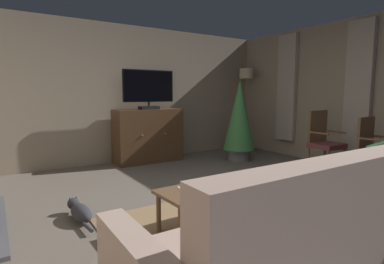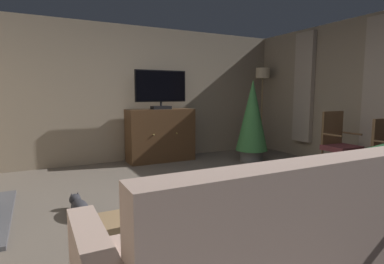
# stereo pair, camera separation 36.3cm
# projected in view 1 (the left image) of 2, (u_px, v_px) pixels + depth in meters

# --- Properties ---
(ground_plane) EXTENTS (6.71, 6.34, 0.04)m
(ground_plane) POSITION_uv_depth(u_px,v_px,m) (219.00, 206.00, 3.64)
(ground_plane) COLOR #665B51
(wall_back) EXTENTS (6.71, 0.10, 2.59)m
(wall_back) POSITION_uv_depth(u_px,v_px,m) (127.00, 94.00, 5.90)
(wall_back) COLOR gray
(wall_back) RESTS_ON ground_plane
(wall_right_with_window) EXTENTS (0.10, 6.34, 2.59)m
(wall_right_with_window) POSITION_uv_depth(u_px,v_px,m) (365.00, 94.00, 5.15)
(wall_right_with_window) COLOR gray
(wall_right_with_window) RESTS_ON ground_plane
(curtain_panel_near) EXTENTS (0.10, 0.44, 2.18)m
(curtain_panel_near) POSITION_uv_depth(u_px,v_px,m) (359.00, 86.00, 5.13)
(curtain_panel_near) COLOR #B2A393
(curtain_panel_far) EXTENTS (0.10, 0.44, 2.18)m
(curtain_panel_far) POSITION_uv_depth(u_px,v_px,m) (287.00, 88.00, 6.37)
(curtain_panel_far) COLOR #B2A393
(rug_central) EXTENTS (2.18, 1.69, 0.01)m
(rug_central) POSITION_uv_depth(u_px,v_px,m) (222.00, 224.00, 3.06)
(rug_central) COLOR #8E704C
(rug_central) RESTS_ON ground_plane
(tv_cabinet) EXTENTS (1.28, 0.51, 1.01)m
(tv_cabinet) POSITION_uv_depth(u_px,v_px,m) (148.00, 137.00, 5.87)
(tv_cabinet) COLOR #352315
(tv_cabinet) RESTS_ON ground_plane
(television) EXTENTS (1.01, 0.20, 0.73)m
(television) POSITION_uv_depth(u_px,v_px,m) (149.00, 89.00, 5.71)
(television) COLOR black
(television) RESTS_ON tv_cabinet
(coffee_table) EXTENTS (0.92, 0.51, 0.41)m
(coffee_table) POSITION_uv_depth(u_px,v_px,m) (205.00, 193.00, 2.93)
(coffee_table) COLOR brown
(coffee_table) RESTS_ON ground_plane
(tv_remote) EXTENTS (0.17, 0.07, 0.02)m
(tv_remote) POSITION_uv_depth(u_px,v_px,m) (213.00, 185.00, 2.96)
(tv_remote) COLOR black
(tv_remote) RESTS_ON coffee_table
(folded_newspaper) EXTENTS (0.34, 0.28, 0.01)m
(folded_newspaper) POSITION_uv_depth(u_px,v_px,m) (196.00, 188.00, 2.89)
(folded_newspaper) COLOR silver
(folded_newspaper) RESTS_ON coffee_table
(sofa_floral) EXTENTS (2.06, 0.88, 0.96)m
(sofa_floral) POSITION_uv_depth(u_px,v_px,m) (288.00, 253.00, 1.90)
(sofa_floral) COLOR #BC9E8E
(sofa_floral) RESTS_ON ground_plane
(side_chair_nearest_door) EXTENTS (0.47, 0.46, 0.96)m
(side_chair_nearest_door) POSITION_uv_depth(u_px,v_px,m) (375.00, 148.00, 4.43)
(side_chair_nearest_door) COLOR brown
(side_chair_nearest_door) RESTS_ON ground_plane
(side_chair_beside_plant) EXTENTS (0.50, 0.44, 1.02)m
(side_chair_beside_plant) POSITION_uv_depth(u_px,v_px,m) (324.00, 140.00, 5.11)
(side_chair_beside_plant) COLOR brown
(side_chair_beside_plant) RESTS_ON ground_plane
(potted_plant_leafy_by_curtain) EXTENTS (0.61, 0.61, 1.58)m
(potted_plant_leafy_by_curtain) POSITION_uv_depth(u_px,v_px,m) (239.00, 118.00, 5.95)
(potted_plant_leafy_by_curtain) COLOR slate
(potted_plant_leafy_by_curtain) RESTS_ON ground_plane
(cat) EXTENTS (0.21, 0.74, 0.19)m
(cat) POSITION_uv_depth(u_px,v_px,m) (80.00, 212.00, 3.17)
(cat) COLOR #2D2D33
(cat) RESTS_ON ground_plane
(floor_lamp) EXTENTS (0.34, 0.34, 1.87)m
(floor_lamp) POSITION_uv_depth(u_px,v_px,m) (246.00, 89.00, 6.99)
(floor_lamp) COLOR #4C4233
(floor_lamp) RESTS_ON ground_plane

